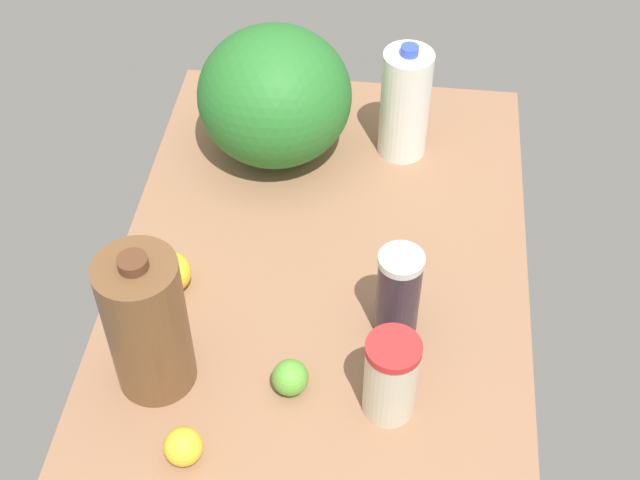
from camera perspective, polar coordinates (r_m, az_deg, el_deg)
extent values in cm
cube|color=#94684B|center=(164.72, 0.00, -2.74)|extent=(120.00, 76.00, 3.00)
cylinder|color=#322631|center=(150.13, 5.01, -3.64)|extent=(7.40, 7.40, 16.99)
cylinder|color=silver|center=(143.19, 5.24, -1.29)|extent=(7.62, 7.62, 1.40)
cylinder|color=beige|center=(141.17, 4.54, -8.91)|extent=(8.47, 8.47, 14.97)
cylinder|color=red|center=(134.51, 4.74, -6.94)|extent=(8.73, 8.73, 1.40)
cylinder|color=white|center=(182.20, 5.46, 8.66)|extent=(10.05, 10.05, 23.88)
cylinder|color=blue|center=(174.62, 5.76, 11.97)|extent=(3.52, 3.52, 1.80)
cylinder|color=brown|center=(142.03, -11.02, -5.35)|extent=(12.97, 12.97, 27.12)
cylinder|color=#59331E|center=(131.14, -11.90, -1.45)|extent=(4.54, 4.54, 1.80)
ellipsoid|color=#28742B|center=(180.48, -2.92, 9.19)|extent=(31.00, 31.00, 27.82)
sphere|color=yellow|center=(141.12, -8.74, -12.94)|extent=(6.14, 6.14, 6.14)
sphere|color=#5CAD37|center=(146.45, -1.92, -8.79)|extent=(6.09, 6.09, 6.09)
sphere|color=yellow|center=(161.60, -9.55, -2.05)|extent=(7.56, 7.56, 7.56)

